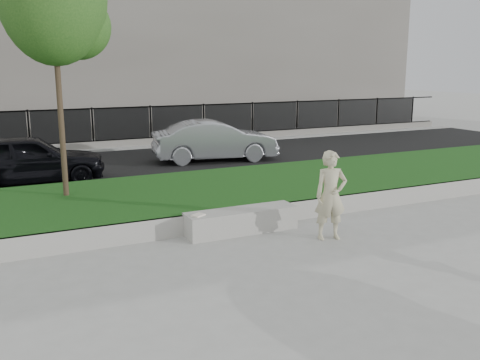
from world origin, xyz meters
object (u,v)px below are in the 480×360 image
car_silver (215,141)px  book (198,215)px  man (331,195)px  car_dark (28,159)px  young_tree (57,0)px  stone_bench (241,221)px

car_silver → book: bearing=164.2°
man → car_dark: (-4.61, 7.19, -0.12)m
man → car_silver: bearing=96.3°
young_tree → car_dark: bearing=100.0°
man → book: bearing=170.1°
stone_bench → man: (1.30, -1.05, 0.60)m
man → car_dark: 8.54m
car_dark → man: bearing=-143.9°
car_dark → stone_bench: bearing=-148.3°
book → young_tree: young_tree is taller
car_dark → book: bearing=-155.3°
stone_bench → young_tree: young_tree is taller
man → stone_bench: bearing=155.6°
car_silver → young_tree: bearing=138.8°
book → young_tree: size_ratio=0.04×
young_tree → book: bearing=-58.0°
book → car_dark: bearing=84.0°
young_tree → car_silver: size_ratio=1.37×
stone_bench → young_tree: bearing=133.5°
man → book: man is taller
book → car_dark: size_ratio=0.06×
book → car_dark: (-2.41, 6.19, 0.24)m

